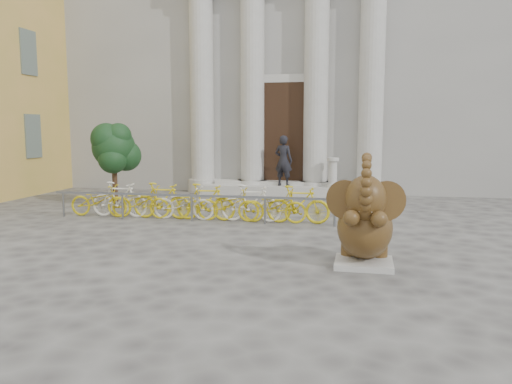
% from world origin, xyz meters
% --- Properties ---
extents(ground, '(80.00, 80.00, 0.00)m').
position_xyz_m(ground, '(0.00, 0.00, 0.00)').
color(ground, '#474442').
rests_on(ground, ground).
extents(classical_building, '(22.00, 10.70, 12.00)m').
position_xyz_m(classical_building, '(0.00, 14.93, 5.98)').
color(classical_building, gray).
rests_on(classical_building, ground).
extents(entrance_steps, '(6.00, 1.20, 0.36)m').
position_xyz_m(entrance_steps, '(0.00, 9.40, 0.18)').
color(entrance_steps, '#A8A59E').
rests_on(entrance_steps, ground).
extents(elephant_statue, '(1.39, 1.53, 2.07)m').
position_xyz_m(elephant_statue, '(2.85, -0.02, 0.75)').
color(elephant_statue, '#A8A59E').
rests_on(elephant_statue, ground).
extents(bike_rack, '(8.00, 0.53, 1.00)m').
position_xyz_m(bike_rack, '(-1.63, 3.85, 0.50)').
color(bike_rack, slate).
rests_on(bike_rack, ground).
extents(tree, '(1.53, 1.39, 2.65)m').
position_xyz_m(tree, '(-4.83, 5.64, 1.85)').
color(tree, '#332114').
rests_on(tree, ground).
extents(pedestrian, '(0.78, 0.62, 1.87)m').
position_xyz_m(pedestrian, '(0.08, 9.27, 1.30)').
color(pedestrian, black).
rests_on(pedestrian, entrance_steps).
extents(balustrade_post, '(0.44, 0.44, 1.07)m').
position_xyz_m(balustrade_post, '(1.90, 9.10, 0.86)').
color(balustrade_post, '#A8A59E').
rests_on(balustrade_post, entrance_steps).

